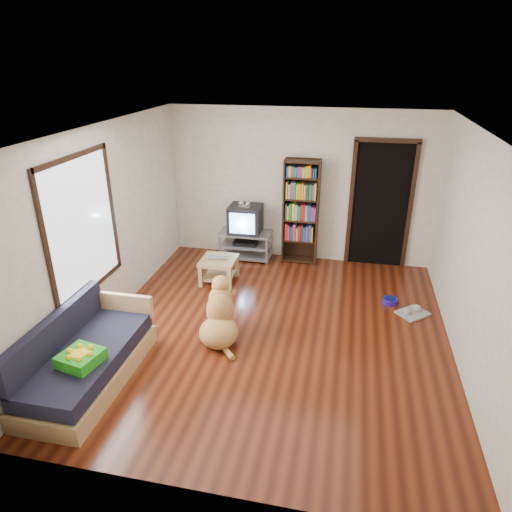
% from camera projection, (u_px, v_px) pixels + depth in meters
% --- Properties ---
extents(ground, '(5.00, 5.00, 0.00)m').
position_uv_depth(ground, '(273.00, 332.00, 6.04)').
color(ground, '#612510').
rests_on(ground, ground).
extents(ceiling, '(5.00, 5.00, 0.00)m').
position_uv_depth(ceiling, '(277.00, 131.00, 4.98)').
color(ceiling, white).
rests_on(ceiling, ground).
extents(wall_back, '(4.50, 0.00, 4.50)m').
position_uv_depth(wall_back, '(300.00, 187.00, 7.74)').
color(wall_back, silver).
rests_on(wall_back, ground).
extents(wall_front, '(4.50, 0.00, 4.50)m').
position_uv_depth(wall_front, '(215.00, 369.00, 3.28)').
color(wall_front, silver).
rests_on(wall_front, ground).
extents(wall_left, '(0.00, 5.00, 5.00)m').
position_uv_depth(wall_left, '(105.00, 227.00, 5.94)').
color(wall_left, silver).
rests_on(wall_left, ground).
extents(wall_right, '(0.00, 5.00, 5.00)m').
position_uv_depth(wall_right, '(473.00, 257.00, 5.08)').
color(wall_right, silver).
rests_on(wall_right, ground).
extents(green_cushion, '(0.45, 0.45, 0.13)m').
position_uv_depth(green_cushion, '(81.00, 358.00, 4.73)').
color(green_cushion, green).
rests_on(green_cushion, sofa).
extents(laptop, '(0.36, 0.26, 0.03)m').
position_uv_depth(laptop, '(218.00, 259.00, 7.18)').
color(laptop, silver).
rests_on(laptop, coffee_table).
extents(dog_bowl, '(0.22, 0.22, 0.08)m').
position_uv_depth(dog_bowl, '(390.00, 301.00, 6.71)').
color(dog_bowl, '#261699').
rests_on(dog_bowl, ground).
extents(grey_rag, '(0.51, 0.50, 0.03)m').
position_uv_depth(grey_rag, '(413.00, 313.00, 6.44)').
color(grey_rag, gray).
rests_on(grey_rag, ground).
extents(window, '(0.03, 1.46, 1.70)m').
position_uv_depth(window, '(82.00, 226.00, 5.41)').
color(window, white).
rests_on(window, wall_left).
extents(doorway, '(1.03, 0.05, 2.19)m').
position_uv_depth(doorway, '(380.00, 202.00, 7.54)').
color(doorway, black).
rests_on(doorway, wall_back).
extents(tv_stand, '(0.90, 0.45, 0.50)m').
position_uv_depth(tv_stand, '(246.00, 244.00, 8.11)').
color(tv_stand, '#99999E').
rests_on(tv_stand, ground).
extents(crt_tv, '(0.55, 0.52, 0.58)m').
position_uv_depth(crt_tv, '(246.00, 218.00, 7.94)').
color(crt_tv, black).
rests_on(crt_tv, tv_stand).
extents(bookshelf, '(0.60, 0.30, 1.80)m').
position_uv_depth(bookshelf, '(301.00, 207.00, 7.72)').
color(bookshelf, black).
rests_on(bookshelf, ground).
extents(sofa, '(0.80, 1.80, 0.80)m').
position_uv_depth(sofa, '(86.00, 360.00, 5.06)').
color(sofa, tan).
rests_on(sofa, ground).
extents(coffee_table, '(0.55, 0.55, 0.40)m').
position_uv_depth(coffee_table, '(219.00, 266.00, 7.26)').
color(coffee_table, tan).
rests_on(coffee_table, ground).
extents(dog, '(0.58, 0.93, 0.80)m').
position_uv_depth(dog, '(220.00, 317.00, 5.82)').
color(dog, tan).
rests_on(dog, ground).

